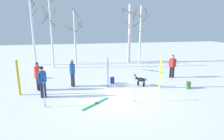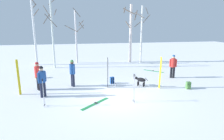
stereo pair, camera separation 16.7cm
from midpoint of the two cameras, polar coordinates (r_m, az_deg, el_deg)
name	(u,v)px [view 1 (the left image)]	position (r m, az deg, el deg)	size (l,w,h in m)	color
ground_plane	(117,98)	(10.25, 1.19, -8.38)	(60.00, 60.00, 0.00)	white
person_0	(72,71)	(12.04, -12.29, -0.44)	(0.34, 0.47, 1.72)	#1E2338
person_1	(172,65)	(14.46, 17.47, 1.57)	(0.49, 0.34, 1.72)	black
person_2	(42,80)	(10.69, -20.74, -2.79)	(0.40, 0.40, 1.72)	#1E2338
person_3	(38,74)	(11.95, -21.94, -1.23)	(0.34, 0.47, 1.72)	black
dog	(140,80)	(12.20, 8.20, -2.96)	(0.70, 0.63, 0.57)	black
ski_pair_planted_0	(18,78)	(11.56, -26.84, -2.11)	(0.11, 0.11, 2.01)	yellow
ski_pair_planted_1	(108,73)	(11.55, -1.67, -0.91)	(0.02, 0.21, 1.90)	black
ski_pair_planted_2	(160,73)	(11.81, 13.97, -0.80)	(0.06, 0.17, 1.97)	yellow
ski_pair_lying_0	(96,104)	(9.54, -5.31, -10.09)	(1.52, 1.39, 0.05)	green
ski_pair_lying_1	(153,71)	(16.32, 11.86, -0.27)	(1.38, 1.38, 0.05)	green
ski_poles_0	(44,92)	(9.50, -20.33, -6.32)	(0.07, 0.21, 1.37)	#B2B2BC
ski_poles_1	(135,87)	(9.52, 6.42, -5.21)	(0.07, 0.25, 1.46)	#B2B2BC
backpack_0	(36,75)	(14.88, -22.15, -1.53)	(0.34, 0.34, 0.44)	#99591E
backpack_1	(188,85)	(12.48, 21.64, -4.27)	(0.27, 0.30, 0.44)	#4C7F3F
backpack_2	(112,80)	(12.59, -0.40, -3.13)	(0.29, 0.31, 0.44)	#1E4C99
water_bottle_0	(116,85)	(11.95, 0.70, -4.56)	(0.07, 0.07, 0.23)	silver
water_bottle_1	(133,77)	(13.74, 6.04, -2.23)	(0.07, 0.07, 0.23)	silver
birch_tree_0	(33,30)	(19.50, -23.07, 11.16)	(0.83, 1.01, 6.55)	silver
birch_tree_1	(51,30)	(17.58, -18.17, 11.28)	(1.45, 1.39, 6.32)	silver
birch_tree_2	(75,36)	(19.31, -11.30, 10.14)	(1.89, 1.89, 5.38)	silver
birch_tree_3	(129,32)	(19.54, 5.04, 11.28)	(1.47, 1.77, 5.77)	silver
birch_tree_4	(140,33)	(19.51, 8.34, 10.92)	(1.48, 1.47, 5.63)	silver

